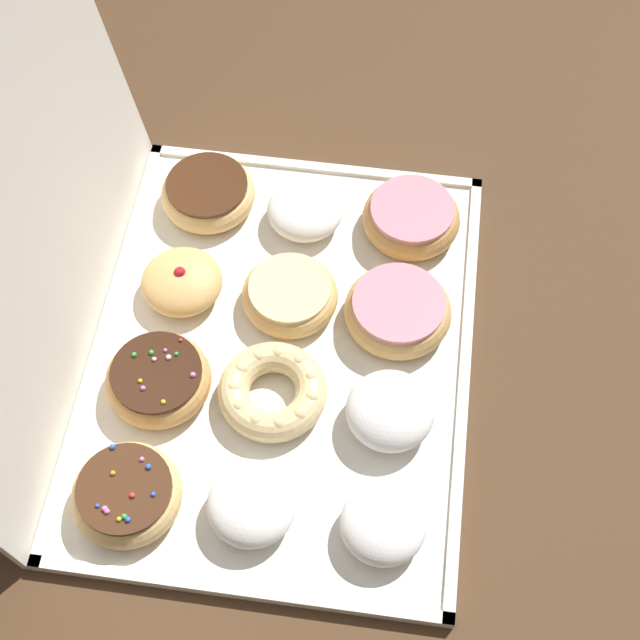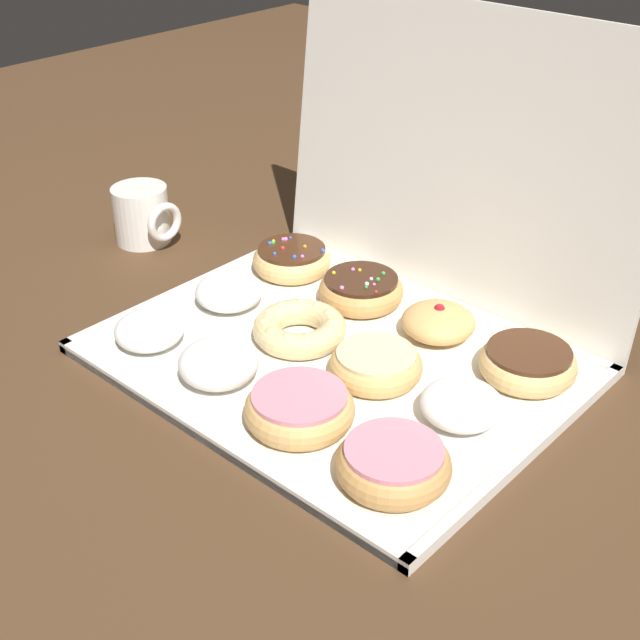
% 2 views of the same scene
% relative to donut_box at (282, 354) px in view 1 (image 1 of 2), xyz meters
% --- Properties ---
extents(ground_plane, '(3.00, 3.00, 0.00)m').
position_rel_donut_box_xyz_m(ground_plane, '(0.00, 0.00, -0.01)').
color(ground_plane, '#4C331E').
extents(donut_box, '(0.54, 0.41, 0.01)m').
position_rel_donut_box_xyz_m(donut_box, '(0.00, 0.00, 0.00)').
color(donut_box, silver).
rests_on(donut_box, ground).
extents(box_lid_open, '(0.54, 0.05, 0.38)m').
position_rel_donut_box_xyz_m(box_lid_open, '(0.00, 0.23, 0.19)').
color(box_lid_open, silver).
rests_on(box_lid_open, ground).
extents(powdered_filled_donut_0, '(0.08, 0.08, 0.04)m').
position_rel_donut_box_xyz_m(powdered_filled_donut_0, '(-0.19, -0.13, 0.03)').
color(powdered_filled_donut_0, white).
rests_on(powdered_filled_donut_0, donut_box).
extents(powdered_filled_donut_1, '(0.09, 0.09, 0.05)m').
position_rel_donut_box_xyz_m(powdered_filled_donut_1, '(-0.07, -0.12, 0.03)').
color(powdered_filled_donut_1, white).
rests_on(powdered_filled_donut_1, donut_box).
extents(pink_frosted_donut_2, '(0.12, 0.12, 0.04)m').
position_rel_donut_box_xyz_m(pink_frosted_donut_2, '(0.06, -0.12, 0.03)').
color(pink_frosted_donut_2, tan).
rests_on(pink_frosted_donut_2, donut_box).
extents(pink_frosted_donut_3, '(0.11, 0.11, 0.04)m').
position_rel_donut_box_xyz_m(pink_frosted_donut_3, '(0.19, -0.12, 0.03)').
color(pink_frosted_donut_3, tan).
rests_on(pink_frosted_donut_3, donut_box).
extents(powdered_filled_donut_4, '(0.09, 0.09, 0.04)m').
position_rel_donut_box_xyz_m(powdered_filled_donut_4, '(-0.18, -0.00, 0.03)').
color(powdered_filled_donut_4, white).
rests_on(powdered_filled_donut_4, donut_box).
extents(cruller_donut_5, '(0.12, 0.12, 0.04)m').
position_rel_donut_box_xyz_m(cruller_donut_5, '(-0.06, -0.00, 0.02)').
color(cruller_donut_5, '#EACC8C').
rests_on(cruller_donut_5, donut_box).
extents(glazed_ring_donut_6, '(0.11, 0.11, 0.03)m').
position_rel_donut_box_xyz_m(glazed_ring_donut_6, '(0.06, -0.00, 0.02)').
color(glazed_ring_donut_6, tan).
rests_on(glazed_ring_donut_6, donut_box).
extents(powdered_filled_donut_7, '(0.09, 0.09, 0.04)m').
position_rel_donut_box_xyz_m(powdered_filled_donut_7, '(0.18, 0.00, 0.03)').
color(powdered_filled_donut_7, white).
rests_on(powdered_filled_donut_7, donut_box).
extents(sprinkle_donut_8, '(0.11, 0.11, 0.04)m').
position_rel_donut_box_xyz_m(sprinkle_donut_8, '(-0.19, 0.12, 0.02)').
color(sprinkle_donut_8, '#E5B770').
rests_on(sprinkle_donut_8, donut_box).
extents(sprinkle_donut_9, '(0.11, 0.11, 0.04)m').
position_rel_donut_box_xyz_m(sprinkle_donut_9, '(-0.06, 0.12, 0.02)').
color(sprinkle_donut_9, tan).
rests_on(sprinkle_donut_9, donut_box).
extents(jelly_filled_donut_10, '(0.09, 0.09, 0.05)m').
position_rel_donut_box_xyz_m(jelly_filled_donut_10, '(0.06, 0.12, 0.02)').
color(jelly_filled_donut_10, tan).
rests_on(jelly_filled_donut_10, donut_box).
extents(chocolate_frosted_donut_11, '(0.11, 0.11, 0.04)m').
position_rel_donut_box_xyz_m(chocolate_frosted_donut_11, '(0.19, 0.12, 0.02)').
color(chocolate_frosted_donut_11, '#E5B770').
rests_on(chocolate_frosted_donut_11, donut_box).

